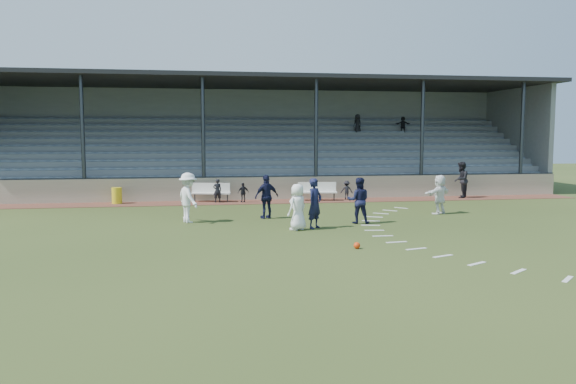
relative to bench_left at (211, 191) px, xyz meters
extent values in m
plane|color=#313E19|center=(2.65, -10.96, -0.58)|extent=(90.00, 90.00, 0.00)
cube|color=#592E23|center=(2.65, -0.46, -0.57)|extent=(34.00, 2.00, 0.02)
cube|color=tan|center=(2.65, 0.59, 0.02)|extent=(34.00, 0.18, 1.20)
cube|color=silver|center=(0.00, -0.12, -0.13)|extent=(2.04, 0.87, 0.06)
cube|color=silver|center=(0.00, 0.10, 0.12)|extent=(1.96, 0.54, 0.54)
cylinder|color=#2E3136|center=(-0.83, 0.08, -0.36)|extent=(0.06, 0.06, 0.40)
cylinder|color=#2E3136|center=(0.83, -0.33, -0.36)|extent=(0.06, 0.06, 0.40)
cube|color=silver|center=(5.51, -0.49, -0.13)|extent=(2.04, 0.68, 0.06)
cube|color=silver|center=(5.51, -0.27, 0.12)|extent=(1.99, 0.34, 0.54)
cylinder|color=#2E3136|center=(4.67, -0.37, -0.36)|extent=(0.06, 0.06, 0.40)
cylinder|color=#2E3136|center=(6.35, -0.61, -0.36)|extent=(0.06, 0.06, 0.40)
cylinder|color=yellow|center=(-4.66, -0.15, -0.16)|extent=(0.50, 0.50, 0.80)
sphere|color=red|center=(4.04, -12.89, -0.48)|extent=(0.20, 0.20, 0.20)
imported|color=white|center=(2.87, -9.28, 0.25)|extent=(0.97, 0.92, 1.67)
imported|color=#121533|center=(3.56, -9.00, 0.34)|extent=(0.79, 0.78, 1.84)
imported|color=#121533|center=(5.48, -8.12, 0.31)|extent=(1.00, 0.86, 1.78)
imported|color=white|center=(-1.03, -6.87, 0.39)|extent=(1.20, 1.45, 1.96)
imported|color=#121533|center=(2.12, -6.25, 0.31)|extent=(1.14, 0.78, 1.80)
imported|color=white|center=(9.70, -6.09, 0.27)|extent=(1.62, 1.23, 1.70)
imported|color=black|center=(13.51, -0.38, 0.41)|extent=(1.16, 1.21, 1.96)
imported|color=black|center=(0.31, -0.46, 0.04)|extent=(0.49, 0.37, 1.20)
imported|color=black|center=(1.61, -0.60, -0.07)|extent=(0.62, 0.38, 0.99)
imported|color=black|center=(7.13, -0.21, -0.06)|extent=(0.68, 0.44, 1.00)
cube|color=gray|center=(2.65, 1.14, 0.02)|extent=(34.00, 0.80, 1.20)
cube|color=gray|center=(2.65, 1.24, 0.67)|extent=(33.00, 0.28, 0.10)
cube|color=gray|center=(2.65, 1.94, 0.22)|extent=(34.00, 0.80, 1.60)
cube|color=gray|center=(2.65, 2.04, 1.07)|extent=(33.00, 0.28, 0.10)
cube|color=gray|center=(2.65, 2.74, 0.42)|extent=(34.00, 0.80, 2.00)
cube|color=gray|center=(2.65, 2.84, 1.47)|extent=(33.00, 0.28, 0.10)
cube|color=gray|center=(2.65, 3.54, 0.62)|extent=(34.00, 0.80, 2.40)
cube|color=gray|center=(2.65, 3.64, 1.87)|extent=(33.00, 0.28, 0.10)
cube|color=gray|center=(2.65, 4.34, 0.82)|extent=(34.00, 0.80, 2.80)
cube|color=gray|center=(2.65, 4.44, 2.27)|extent=(33.00, 0.28, 0.10)
cube|color=gray|center=(2.65, 5.14, 1.02)|extent=(34.00, 0.80, 3.20)
cube|color=gray|center=(2.65, 5.24, 2.67)|extent=(33.00, 0.28, 0.10)
cube|color=gray|center=(2.65, 5.94, 1.22)|extent=(34.00, 0.80, 3.60)
cube|color=gray|center=(2.65, 6.04, 3.07)|extent=(33.00, 0.28, 0.10)
cube|color=gray|center=(2.65, 6.74, 1.42)|extent=(34.00, 0.80, 4.00)
cube|color=gray|center=(2.65, 6.84, 3.47)|extent=(33.00, 0.28, 0.10)
cube|color=gray|center=(2.65, 7.54, 1.62)|extent=(34.00, 0.80, 4.40)
cube|color=gray|center=(2.65, 7.64, 3.87)|extent=(33.00, 0.28, 0.10)
cube|color=gray|center=(2.65, 8.14, 2.62)|extent=(34.00, 0.40, 6.40)
cube|color=gray|center=(19.50, 4.54, 2.62)|extent=(0.30, 7.80, 6.40)
cube|color=black|center=(2.65, 4.24, 5.92)|extent=(34.60, 9.00, 0.22)
cylinder|color=#2E3136|center=(-6.35, 0.69, 2.67)|extent=(0.20, 0.20, 6.50)
cylinder|color=#2E3136|center=(-0.35, 0.69, 2.67)|extent=(0.20, 0.20, 6.50)
cylinder|color=#2E3136|center=(5.65, 0.69, 2.67)|extent=(0.20, 0.20, 6.50)
cylinder|color=#2E3136|center=(11.65, 0.69, 2.67)|extent=(0.20, 0.20, 6.50)
cylinder|color=#2E3136|center=(17.65, 0.69, 2.67)|extent=(0.20, 0.20, 6.50)
cylinder|color=#2E3136|center=(2.65, 0.59, 0.67)|extent=(34.00, 0.05, 0.05)
imported|color=black|center=(9.48, 5.98, 3.60)|extent=(0.67, 0.56, 1.18)
imported|color=black|center=(12.52, 5.98, 3.53)|extent=(1.01, 0.53, 1.04)
cube|color=silver|center=(8.77, -3.95, -0.58)|extent=(0.54, 0.61, 0.01)
cube|color=silver|center=(7.95, -4.74, -0.58)|extent=(0.59, 0.56, 0.01)
cube|color=silver|center=(7.22, -5.62, -0.58)|extent=(0.64, 0.51, 0.01)
cube|color=silver|center=(6.62, -6.58, -0.58)|extent=(0.67, 0.44, 0.01)
cube|color=silver|center=(6.14, -7.62, -0.58)|extent=(0.70, 0.37, 0.01)
cube|color=silver|center=(5.79, -8.70, -0.58)|extent=(0.71, 0.29, 0.01)
cube|color=silver|center=(5.57, -9.82, -0.58)|extent=(0.71, 0.21, 0.01)
cube|color=silver|center=(5.50, -10.96, -0.58)|extent=(0.70, 0.12, 0.01)
cube|color=silver|center=(5.57, -12.10, -0.58)|extent=(0.71, 0.21, 0.01)
cube|color=silver|center=(5.79, -13.22, -0.58)|extent=(0.71, 0.29, 0.01)
cube|color=silver|center=(6.14, -14.30, -0.58)|extent=(0.70, 0.37, 0.01)
cube|color=silver|center=(6.62, -15.34, -0.58)|extent=(0.67, 0.44, 0.01)
cube|color=silver|center=(7.22, -16.30, -0.58)|extent=(0.64, 0.51, 0.01)
cube|color=silver|center=(7.95, -17.18, -0.58)|extent=(0.59, 0.56, 0.01)
camera|label=1|loc=(-0.64, -28.94, 2.79)|focal=35.00mm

